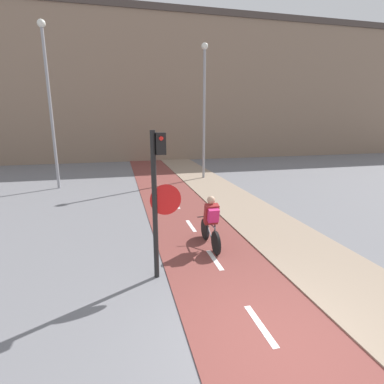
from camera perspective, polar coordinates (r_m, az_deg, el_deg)
name	(u,v)px	position (r m, az deg, el deg)	size (l,w,h in m)	color
ground_plane	(275,347)	(5.39, 15.51, -26.63)	(120.00, 120.00, 0.00)	slate
bike_lane	(275,347)	(5.38, 15.51, -26.54)	(2.56, 60.00, 0.02)	brown
building_row_background	(140,89)	(27.60, -9.83, 18.82)	(60.00, 5.20, 11.81)	#89705B
traffic_light_pole	(158,190)	(6.29, -6.45, 0.37)	(0.67, 0.25, 3.23)	black
street_lamp_far	(49,92)	(16.33, -25.62, 16.85)	(0.36, 0.36, 7.77)	gray
street_lamp_sidewalk	(204,100)	(17.39, 2.34, 17.18)	(0.36, 0.36, 7.36)	gray
cyclist_near	(211,223)	(8.14, 3.63, -5.92)	(0.46, 1.64, 1.45)	black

